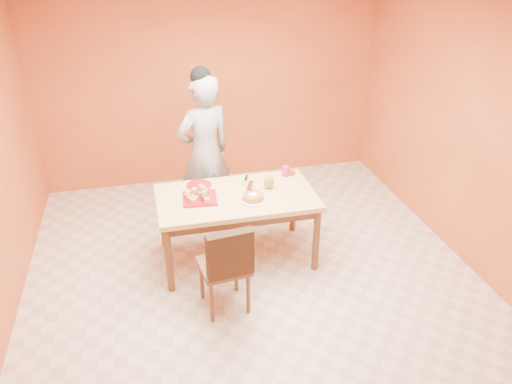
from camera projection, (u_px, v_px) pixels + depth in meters
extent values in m
plane|color=beige|center=(255.00, 282.00, 5.02)|extent=(5.00, 5.00, 0.00)
plane|color=#DA6532|center=(211.00, 83.00, 6.53)|extent=(4.50, 0.00, 4.50)
plane|color=#DA6532|center=(479.00, 137.00, 4.85)|extent=(0.00, 5.00, 5.00)
cube|color=#EDD67C|center=(236.00, 197.00, 5.05)|extent=(1.60, 0.90, 0.05)
cube|color=brown|center=(236.00, 204.00, 5.09)|extent=(1.48, 0.78, 0.10)
cylinder|color=brown|center=(169.00, 260.00, 4.74)|extent=(0.07, 0.07, 0.71)
cylinder|color=brown|center=(163.00, 219.00, 5.41)|extent=(0.07, 0.07, 0.71)
cylinder|color=brown|center=(316.00, 240.00, 5.05)|extent=(0.07, 0.07, 0.71)
cylinder|color=brown|center=(293.00, 203.00, 5.72)|extent=(0.07, 0.07, 0.71)
imported|color=#949497|center=(205.00, 153.00, 5.63)|extent=(0.77, 0.64, 1.80)
cube|color=maroon|center=(200.00, 198.00, 4.96)|extent=(0.36, 0.36, 0.02)
cylinder|color=maroon|center=(199.00, 185.00, 5.22)|extent=(0.31, 0.31, 0.02)
cylinder|color=silver|center=(253.00, 199.00, 4.95)|extent=(0.30, 0.30, 0.01)
cylinder|color=#CB7634|center=(253.00, 197.00, 4.94)|extent=(0.24, 0.24, 0.05)
cube|color=white|center=(250.00, 186.00, 5.08)|extent=(0.12, 0.23, 0.01)
ellipsoid|color=olive|center=(269.00, 182.00, 5.14)|extent=(0.13, 0.11, 0.14)
cylinder|color=#BF1C66|center=(285.00, 171.00, 5.41)|extent=(0.09, 0.09, 0.11)
cylinder|color=#351F0E|center=(290.00, 173.00, 5.47)|extent=(0.12, 0.12, 0.03)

